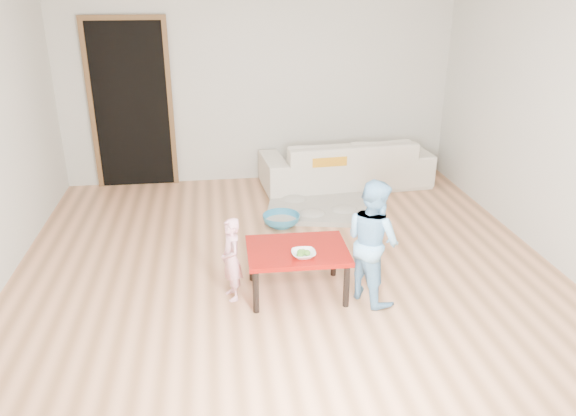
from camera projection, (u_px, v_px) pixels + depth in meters
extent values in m
cube|color=#9D6943|center=(285.00, 263.00, 5.32)|extent=(5.00, 5.00, 0.01)
cube|color=beige|center=(259.00, 81.00, 7.12)|extent=(5.00, 0.02, 2.60)
cube|color=beige|center=(555.00, 120.00, 5.14)|extent=(0.02, 5.00, 2.60)
imported|color=beige|center=(345.00, 162.00, 7.21)|extent=(2.20, 1.00, 0.62)
cube|color=orange|center=(326.00, 158.00, 6.88)|extent=(0.45, 0.41, 0.11)
imported|color=white|center=(304.00, 254.00, 4.53)|extent=(0.20, 0.20, 0.05)
imported|color=pink|center=(231.00, 259.00, 4.62)|extent=(0.23, 0.30, 0.72)
imported|color=#5FABDD|center=(373.00, 241.00, 4.56)|extent=(0.58, 0.63, 1.05)
imported|color=teal|center=(281.00, 220.00, 6.11)|extent=(0.41, 0.41, 0.13)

